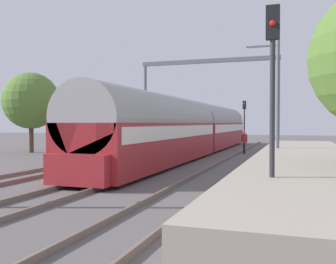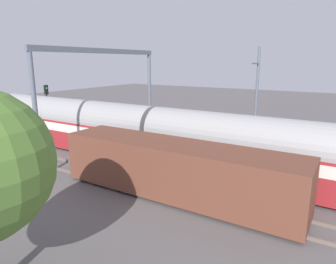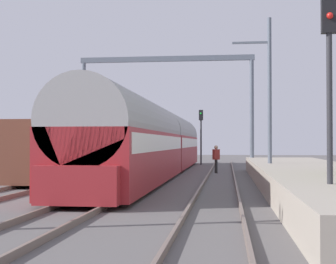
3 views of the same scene
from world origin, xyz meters
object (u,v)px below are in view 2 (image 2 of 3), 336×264
Objects in this scene: person_crossing at (162,135)px; railway_signal_far at (47,103)px; catenary_gantry at (104,80)px; passenger_train at (154,135)px; freight_car at (176,169)px.

person_crossing is 0.36× the size of railway_signal_far.
passenger_train is at bearing -90.00° from catenary_gantry.
passenger_train is 5.54m from freight_car.
person_crossing is at bearing 24.92° from passenger_train.
passenger_train is 2.53× the size of freight_car.
catenary_gantry is (-1.92, -9.36, 2.54)m from railway_signal_far.
railway_signal_far reaches higher than freight_car.
catenary_gantry is at bearing 104.19° from person_crossing.
freight_car is 10.15m from catenary_gantry.
railway_signal_far is (1.92, 13.84, 1.09)m from passenger_train.
freight_car is at bearing -179.01° from person_crossing.
freight_car is 2.74× the size of railway_signal_far.
passenger_train is at bearing 46.02° from freight_car.
passenger_train is 2.72× the size of catenary_gantry.
catenary_gantry reaches higher than passenger_train.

